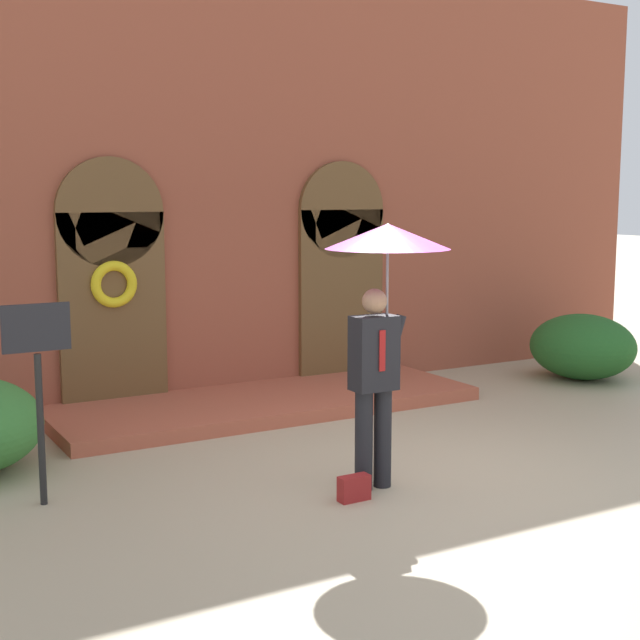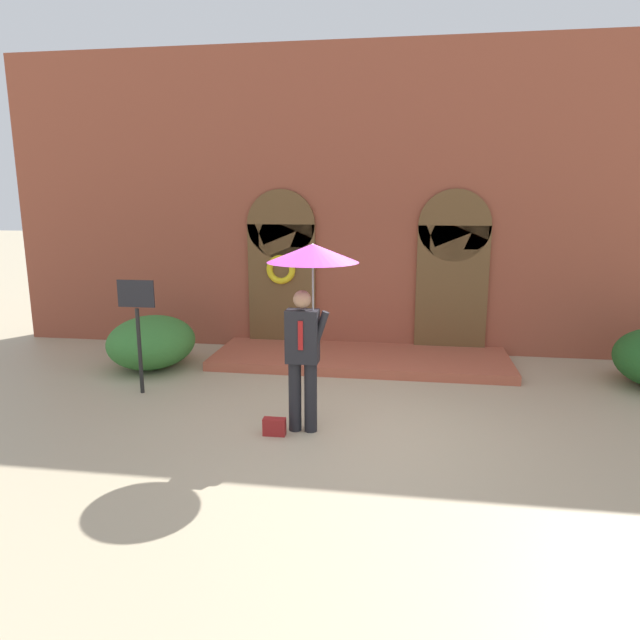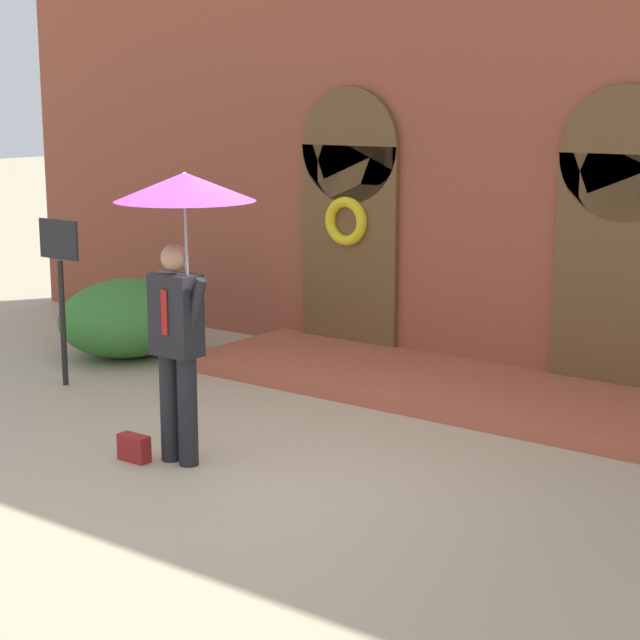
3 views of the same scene
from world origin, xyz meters
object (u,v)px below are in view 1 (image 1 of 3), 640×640
(person_with_umbrella, at_px, (384,275))
(shrub_right, at_px, (583,347))
(handbag, at_px, (354,488))
(sign_post, at_px, (38,370))

(person_with_umbrella, height_order, shrub_right, person_with_umbrella)
(person_with_umbrella, relative_size, handbag, 8.44)
(handbag, relative_size, sign_post, 0.16)
(handbag, bearing_deg, shrub_right, 25.30)
(person_with_umbrella, relative_size, shrub_right, 1.55)
(sign_post, xyz_separation_m, shrub_right, (7.86, 1.48, -0.70))
(person_with_umbrella, xyz_separation_m, shrub_right, (5.10, 2.52, -1.45))
(person_with_umbrella, height_order, sign_post, person_with_umbrella)
(person_with_umbrella, distance_m, sign_post, 3.04)
(handbag, bearing_deg, person_with_umbrella, 24.43)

